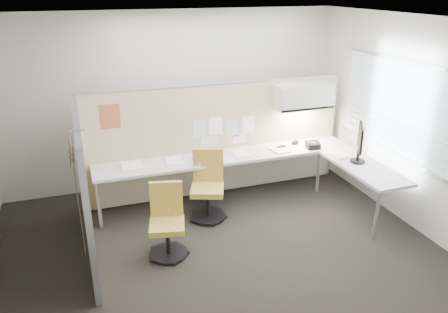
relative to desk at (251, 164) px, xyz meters
name	(u,v)px	position (x,y,z in m)	size (l,w,h in m)	color
floor	(217,249)	(-0.93, -1.13, -0.61)	(5.50, 4.50, 0.01)	black
ceiling	(215,20)	(-0.93, -1.13, 2.20)	(5.50, 4.50, 0.01)	white
wall_back	(173,100)	(-0.93, 1.12, 0.80)	(5.50, 0.02, 2.80)	beige
wall_front	(315,251)	(-0.93, -3.38, 0.80)	(5.50, 0.02, 2.80)	beige
wall_right	(409,123)	(1.82, -1.13, 0.80)	(0.02, 4.50, 2.80)	beige
window_pane	(409,112)	(1.79, -1.13, 0.95)	(0.01, 2.80, 1.30)	#9EABB7
partition_back	(218,140)	(-0.38, 0.47, 0.27)	(4.10, 0.06, 1.75)	beige
partition_left	(85,188)	(-2.43, -0.63, 0.27)	(0.06, 2.20, 1.75)	beige
desk	(251,164)	(0.00, 0.00, 0.00)	(4.00, 2.07, 0.73)	beige
overhead_bin	(304,96)	(0.97, 0.26, 0.91)	(0.90, 0.36, 0.38)	beige
task_light_strip	(303,109)	(0.97, 0.26, 0.70)	(0.60, 0.06, 0.02)	#FFEABF
pinned_papers	(223,130)	(-0.30, 0.44, 0.43)	(1.01, 0.00, 0.47)	#8CBF8C
poster	(110,117)	(-1.98, 0.44, 0.82)	(0.28, 0.00, 0.35)	#FA531F
chair_left	(167,223)	(-1.53, -1.00, -0.18)	(0.51, 0.52, 0.90)	black
chair_right	(208,187)	(-0.78, -0.27, -0.15)	(0.59, 0.60, 0.97)	black
monitor	(360,141)	(1.37, -0.72, 0.45)	(0.31, 0.46, 0.55)	black
phone	(313,145)	(1.04, 0.00, 0.18)	(0.23, 0.22, 0.12)	black
stapler	(281,147)	(0.56, 0.15, 0.15)	(0.14, 0.04, 0.05)	black
tape_dispenser	(295,143)	(0.86, 0.25, 0.16)	(0.10, 0.06, 0.06)	black
coat_hook	(73,165)	(-2.51, -1.18, 0.80)	(0.18, 0.49, 1.45)	silver
paper_stack_0	(130,166)	(-1.79, 0.16, 0.14)	(0.23, 0.30, 0.03)	white
paper_stack_1	(174,161)	(-1.15, 0.17, 0.14)	(0.23, 0.30, 0.02)	white
paper_stack_2	(202,160)	(-0.76, 0.04, 0.15)	(0.23, 0.30, 0.04)	white
paper_stack_3	(241,154)	(-0.13, 0.13, 0.14)	(0.23, 0.30, 0.02)	white
paper_stack_4	(279,150)	(0.50, 0.07, 0.14)	(0.23, 0.30, 0.03)	white
paper_stack_5	(338,155)	(1.25, -0.41, 0.14)	(0.23, 0.30, 0.02)	white
paper_stack_6	(133,165)	(-1.74, 0.22, 0.13)	(0.23, 0.30, 0.01)	white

